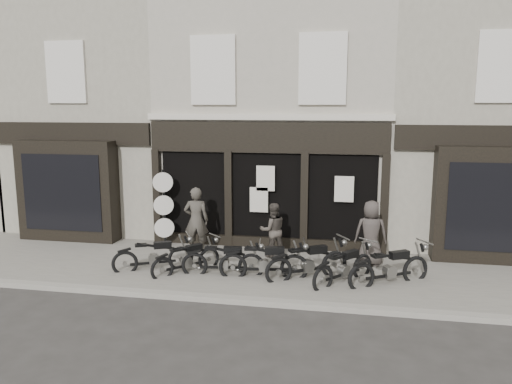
% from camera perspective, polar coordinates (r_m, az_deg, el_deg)
% --- Properties ---
extents(ground_plane, '(90.00, 90.00, 0.00)m').
position_cam_1_polar(ground_plane, '(12.64, -1.07, -10.42)').
color(ground_plane, '#2D2B28').
rests_on(ground_plane, ground).
extents(pavement, '(30.00, 4.20, 0.12)m').
position_cam_1_polar(pavement, '(13.45, -0.29, -8.87)').
color(pavement, '#68655C').
rests_on(pavement, ground_plane).
extents(kerb, '(30.00, 0.25, 0.13)m').
position_cam_1_polar(kerb, '(11.47, -2.37, -12.24)').
color(kerb, gray).
rests_on(kerb, ground_plane).
extents(central_building, '(7.30, 6.22, 8.34)m').
position_cam_1_polar(central_building, '(17.72, 2.84, 8.89)').
color(central_building, '#A79E8F').
rests_on(central_building, ground).
extents(neighbour_left, '(5.60, 6.73, 8.34)m').
position_cam_1_polar(neighbour_left, '(19.57, -16.15, 8.49)').
color(neighbour_left, gray).
rests_on(neighbour_left, ground).
extents(neighbour_right, '(5.60, 6.73, 8.34)m').
position_cam_1_polar(neighbour_right, '(17.94, 23.55, 7.97)').
color(neighbour_right, gray).
rests_on(neighbour_right, ground).
extents(motorcycle_0, '(1.95, 1.23, 1.02)m').
position_cam_1_polar(motorcycle_0, '(13.52, -11.57, -7.45)').
color(motorcycle_0, black).
rests_on(motorcycle_0, ground).
extents(motorcycle_1, '(1.52, 1.65, 0.97)m').
position_cam_1_polar(motorcycle_1, '(13.19, -7.89, -7.87)').
color(motorcycle_1, black).
rests_on(motorcycle_1, ground).
extents(motorcycle_2, '(2.13, 0.61, 1.02)m').
position_cam_1_polar(motorcycle_2, '(12.88, -3.69, -8.12)').
color(motorcycle_2, black).
rests_on(motorcycle_2, ground).
extents(motorcycle_3, '(2.26, 0.65, 1.09)m').
position_cam_1_polar(motorcycle_3, '(12.66, 1.01, -8.31)').
color(motorcycle_3, black).
rests_on(motorcycle_3, ground).
extents(motorcycle_4, '(2.04, 1.44, 1.09)m').
position_cam_1_polar(motorcycle_4, '(12.69, 5.97, -8.31)').
color(motorcycle_4, black).
rests_on(motorcycle_4, ground).
extents(motorcycle_5, '(1.56, 1.78, 1.02)m').
position_cam_1_polar(motorcycle_5, '(12.54, 10.03, -8.76)').
color(motorcycle_5, black).
rests_on(motorcycle_5, ground).
extents(motorcycle_6, '(2.04, 1.45, 1.09)m').
position_cam_1_polar(motorcycle_6, '(12.64, 15.06, -8.68)').
color(motorcycle_6, black).
rests_on(motorcycle_6, ground).
extents(man_left, '(0.78, 0.57, 1.95)m').
position_cam_1_polar(man_left, '(14.57, -6.85, -3.24)').
color(man_left, '#3E3A33').
rests_on(man_left, pavement).
extents(man_centre, '(0.93, 0.84, 1.56)m').
position_cam_1_polar(man_centre, '(14.17, 1.93, -4.37)').
color(man_centre, '#413B35').
rests_on(man_centre, pavement).
extents(man_right, '(0.88, 0.58, 1.77)m').
position_cam_1_polar(man_right, '(13.77, 13.00, -4.58)').
color(man_right, '#3D3733').
rests_on(man_right, pavement).
extents(advert_sign_post, '(0.57, 0.39, 2.49)m').
position_cam_1_polar(advert_sign_post, '(15.39, -10.46, -2.19)').
color(advert_sign_post, black).
rests_on(advert_sign_post, ground).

